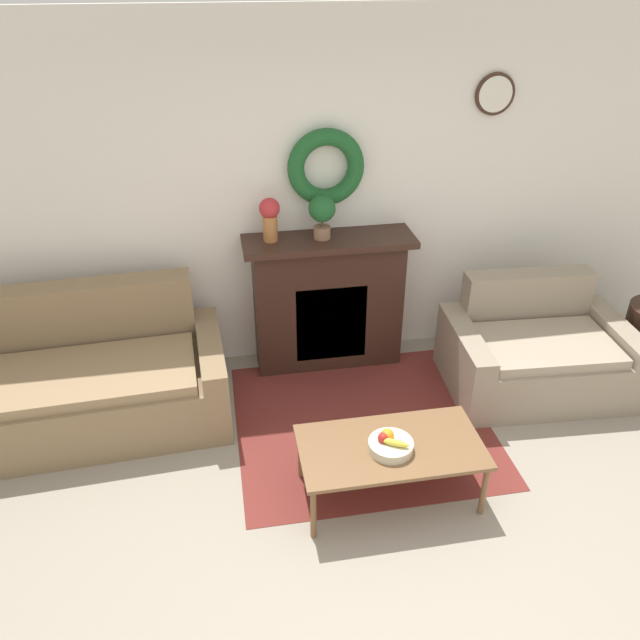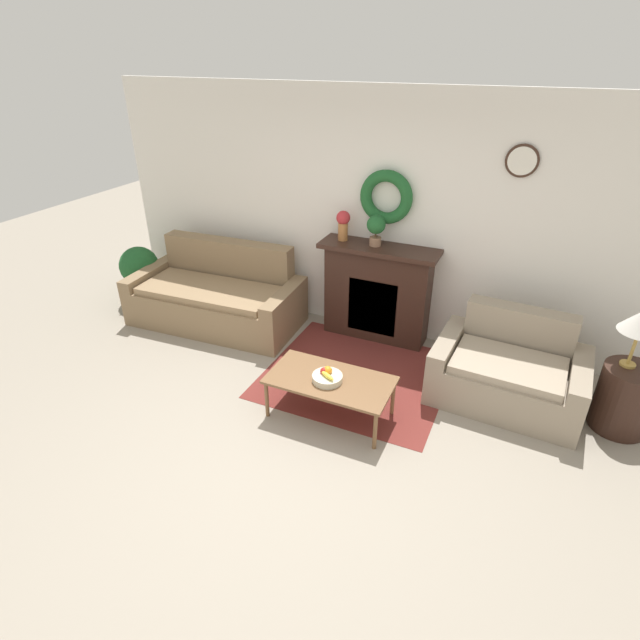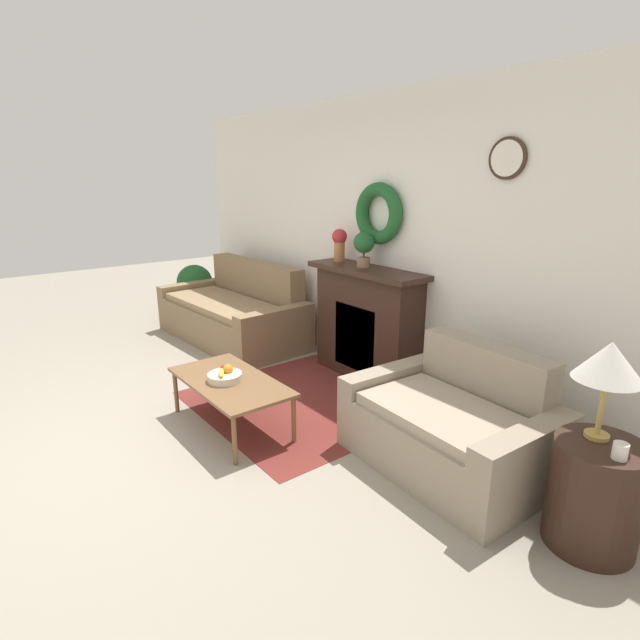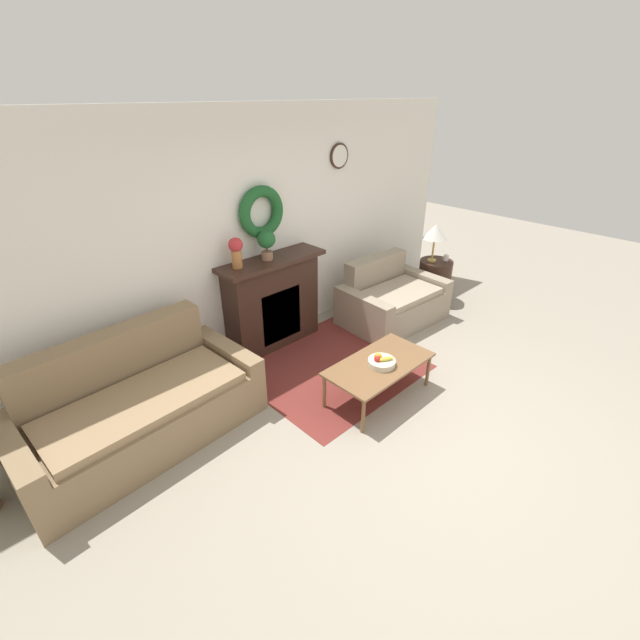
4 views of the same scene
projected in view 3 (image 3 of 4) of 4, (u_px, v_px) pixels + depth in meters
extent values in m
plane|color=gray|center=(142.00, 447.00, 3.75)|extent=(16.00, 16.00, 0.00)
cube|color=maroon|center=(302.00, 402.00, 4.48)|extent=(1.82, 1.68, 0.01)
cube|color=white|center=(383.00, 241.00, 4.83)|extent=(6.80, 0.06, 2.70)
cylinder|color=#382319|center=(507.00, 158.00, 3.61)|extent=(0.30, 0.02, 0.30)
cylinder|color=white|center=(507.00, 158.00, 3.61)|extent=(0.26, 0.01, 0.26)
torus|color=#1E5628|center=(378.00, 214.00, 4.67)|extent=(0.57, 0.12, 0.57)
cube|color=#331E16|center=(367.00, 326.00, 4.92)|extent=(1.17, 0.34, 1.07)
cube|color=black|center=(355.00, 338.00, 4.85)|extent=(0.56, 0.02, 0.64)
cube|color=orange|center=(354.00, 346.00, 4.87)|extent=(0.45, 0.01, 0.35)
cube|color=#331E16|center=(366.00, 270.00, 4.74)|extent=(1.31, 0.41, 0.05)
cube|color=#846B4C|center=(224.00, 324.00, 6.06)|extent=(1.73, 0.85, 0.44)
cube|color=#846B4C|center=(256.00, 298.00, 6.30)|extent=(1.70, 0.31, 0.94)
cube|color=#846B4C|center=(195.00, 303.00, 6.78)|extent=(0.22, 0.99, 0.58)
cube|color=#846B4C|center=(276.00, 335.00, 5.43)|extent=(0.22, 0.99, 0.58)
cube|color=#917554|center=(223.00, 304.00, 5.99)|extent=(1.66, 0.79, 0.08)
cube|color=gray|center=(437.00, 443.00, 3.41)|extent=(1.05, 0.76, 0.40)
cube|color=gray|center=(483.00, 399.00, 3.60)|extent=(1.02, 0.26, 0.82)
cube|color=gray|center=(390.00, 400.00, 3.91)|extent=(0.22, 0.92, 0.54)
cube|color=gray|center=(525.00, 470.00, 2.97)|extent=(0.22, 0.92, 0.54)
cube|color=tan|center=(440.00, 411.00, 3.34)|extent=(1.01, 0.71, 0.08)
cube|color=brown|center=(230.00, 381.00, 3.96)|extent=(1.12, 0.58, 0.03)
cylinder|color=brown|center=(176.00, 391.00, 4.26)|extent=(0.04, 0.04, 0.38)
cylinder|color=brown|center=(235.00, 440.00, 3.47)|extent=(0.04, 0.04, 0.38)
cylinder|color=brown|center=(229.00, 377.00, 4.56)|extent=(0.04, 0.04, 0.38)
cylinder|color=brown|center=(294.00, 420.00, 3.77)|extent=(0.04, 0.04, 0.38)
cylinder|color=beige|center=(225.00, 377.00, 3.93)|extent=(0.27, 0.27, 0.06)
sphere|color=#B2231E|center=(224.00, 369.00, 3.96)|extent=(0.07, 0.07, 0.07)
sphere|color=orange|center=(228.00, 369.00, 3.95)|extent=(0.08, 0.08, 0.08)
ellipsoid|color=yellow|center=(221.00, 372.00, 3.89)|extent=(0.17, 0.12, 0.04)
cylinder|color=#331E16|center=(595.00, 495.00, 2.69)|extent=(0.48, 0.48, 0.61)
cylinder|color=#B28E42|center=(597.00, 435.00, 2.68)|extent=(0.13, 0.13, 0.02)
cylinder|color=#B28E42|center=(602.00, 407.00, 2.63)|extent=(0.03, 0.03, 0.31)
cone|color=silver|center=(610.00, 361.00, 2.56)|extent=(0.34, 0.34, 0.21)
cylinder|color=silver|center=(620.00, 451.00, 2.46)|extent=(0.07, 0.07, 0.08)
cylinder|color=#AD6B38|center=(339.00, 252.00, 5.06)|extent=(0.11, 0.11, 0.20)
sphere|color=#B72D33|center=(340.00, 236.00, 5.01)|extent=(0.15, 0.15, 0.15)
cylinder|color=#8E664C|center=(364.00, 262.00, 4.77)|extent=(0.13, 0.13, 0.09)
cylinder|color=#4C3823|center=(364.00, 254.00, 4.74)|extent=(0.02, 0.02, 0.06)
sphere|color=#1E5628|center=(364.00, 242.00, 4.71)|extent=(0.20, 0.20, 0.20)
cylinder|color=#8E664C|center=(197.00, 311.00, 7.16)|extent=(0.24, 0.24, 0.15)
cylinder|color=#4C3823|center=(196.00, 302.00, 7.12)|extent=(0.04, 0.04, 0.14)
sphere|color=#1E5628|center=(195.00, 282.00, 7.04)|extent=(0.50, 0.50, 0.50)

